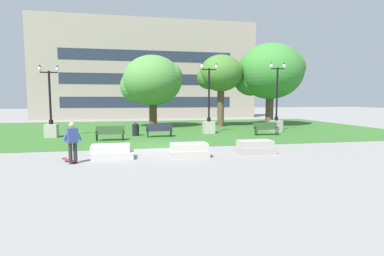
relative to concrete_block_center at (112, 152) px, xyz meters
The scene contains 18 objects.
ground_plane 3.49m from the concrete_block_center, 44.56° to the left, with size 140.00×140.00×0.00m, color gray.
grass_lawn 12.69m from the concrete_block_center, 78.74° to the left, with size 40.00×20.00×0.02m, color #336628.
concrete_block_center is the anchor object (origin of this frame).
concrete_block_left 3.43m from the concrete_block_center, ahead, with size 1.80×0.90×0.64m.
concrete_block_right 6.78m from the concrete_block_center, ahead, with size 1.80×0.90×0.64m.
person_skateboarder 1.79m from the concrete_block_center, 154.72° to the right, with size 0.76×0.41×1.71m.
skateboard 1.78m from the concrete_block_center, 166.26° to the right, with size 0.76×0.94×0.14m.
park_bench_near_left 12.44m from the concrete_block_center, 32.49° to the left, with size 1.82×0.61×0.90m.
park_bench_near_right 5.99m from the concrete_block_center, 94.60° to the left, with size 1.82×0.62×0.90m.
park_bench_far_left 7.68m from the concrete_block_center, 69.03° to the left, with size 1.80×0.54×0.90m.
lamp_post_right 9.52m from the concrete_block_center, 118.45° to the left, with size 1.32×0.80×4.90m.
lamp_post_left 10.85m from the concrete_block_center, 52.05° to the left, with size 1.32×0.80×5.31m.
lamp_post_center 14.93m from the concrete_block_center, 34.92° to the left, with size 1.32×0.80×5.48m.
tree_far_right 15.02m from the concrete_block_center, 79.04° to the left, with size 5.61×5.34×6.58m.
tree_near_right 17.29m from the concrete_block_center, 56.62° to the left, with size 4.22×4.02×6.74m.
tree_far_left 20.32m from the concrete_block_center, 44.41° to the left, with size 6.61×6.29×7.96m.
trash_bin 8.18m from the concrete_block_center, 81.93° to the left, with size 0.49×0.49×0.96m.
building_facade_distant 27.84m from the concrete_block_center, 83.24° to the left, with size 29.61×1.03×13.14m.
Camera 1 is at (-1.58, -15.96, 2.66)m, focal length 28.00 mm.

